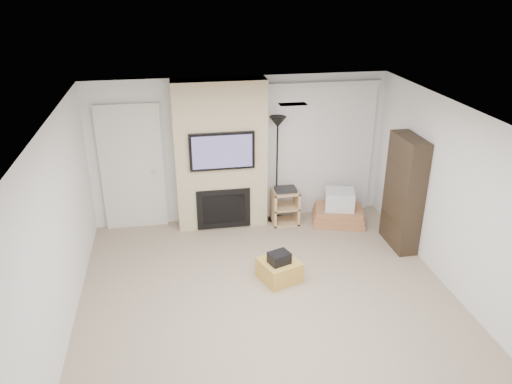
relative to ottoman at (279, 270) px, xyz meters
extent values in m
cube|color=tan|center=(-0.24, -0.67, -0.15)|extent=(5.00, 5.50, 0.00)
cube|color=white|center=(-0.24, -0.67, 2.35)|extent=(5.00, 5.50, 0.00)
cube|color=white|center=(-0.24, 2.08, 1.10)|extent=(5.00, 0.00, 2.50)
cube|color=white|center=(-2.74, -0.67, 1.10)|extent=(0.00, 5.50, 2.50)
cube|color=white|center=(2.26, -0.67, 1.10)|extent=(0.00, 5.50, 2.50)
cube|color=silver|center=(0.16, 0.13, 2.35)|extent=(0.35, 0.18, 0.01)
cube|color=gold|center=(0.00, 0.00, 0.00)|extent=(0.64, 0.64, 0.30)
cube|color=black|center=(-0.01, -0.05, 0.23)|extent=(0.34, 0.30, 0.16)
cube|color=beige|center=(-0.59, 1.88, 1.10)|extent=(1.50, 0.40, 2.50)
cube|color=black|center=(-0.59, 1.65, 1.25)|extent=(1.05, 0.06, 0.62)
cube|color=#373351|center=(-0.59, 1.61, 1.25)|extent=(0.96, 0.00, 0.54)
cube|color=black|center=(-0.59, 1.67, 0.22)|extent=(0.90, 0.04, 0.70)
cube|color=black|center=(-0.59, 1.65, 0.22)|extent=(0.70, 0.02, 0.50)
cube|color=silver|center=(-2.04, 2.04, 0.92)|extent=(1.02, 0.08, 2.14)
cube|color=beige|center=(-2.04, 2.05, 0.87)|extent=(0.90, 0.05, 2.05)
cylinder|color=silver|center=(-1.70, 2.00, 0.85)|extent=(0.07, 0.06, 0.07)
cube|color=silver|center=(1.16, 2.02, 2.18)|extent=(1.98, 0.10, 0.08)
cube|color=white|center=(1.16, 2.03, 0.99)|extent=(1.90, 0.03, 2.29)
cylinder|color=black|center=(0.35, 1.82, -0.14)|extent=(0.28, 0.28, 0.03)
cylinder|color=black|center=(0.35, 1.82, 0.74)|extent=(0.03, 0.03, 1.74)
cone|color=black|center=(0.35, 1.82, 1.63)|extent=(0.28, 0.28, 0.18)
cube|color=tan|center=(0.27, 1.70, 0.15)|extent=(0.04, 0.38, 0.60)
cube|color=tan|center=(0.68, 1.70, 0.15)|extent=(0.04, 0.38, 0.60)
cube|color=tan|center=(0.48, 1.70, -0.14)|extent=(0.45, 0.38, 0.03)
cube|color=tan|center=(0.48, 1.70, 0.15)|extent=(0.45, 0.38, 0.03)
cube|color=tan|center=(0.48, 1.70, 0.43)|extent=(0.45, 0.38, 0.03)
cube|color=black|center=(0.48, 1.70, 0.48)|extent=(0.35, 0.25, 0.06)
cube|color=#B4764C|center=(1.41, 1.56, -0.10)|extent=(1.04, 0.89, 0.10)
cube|color=#B4764C|center=(1.41, 1.56, -0.01)|extent=(0.98, 0.83, 0.09)
cube|color=#B4764C|center=(1.41, 1.56, 0.08)|extent=(0.93, 0.78, 0.09)
cube|color=silver|center=(1.41, 1.56, 0.28)|extent=(0.59, 0.55, 0.32)
cube|color=black|center=(2.10, 0.65, 0.75)|extent=(0.30, 0.80, 1.80)
cube|color=black|center=(2.08, 0.65, 0.30)|extent=(0.26, 0.72, 0.02)
cube|color=black|center=(2.08, 0.65, 0.75)|extent=(0.26, 0.72, 0.02)
cube|color=black|center=(2.08, 0.65, 1.20)|extent=(0.26, 0.72, 0.02)
camera|label=1|loc=(-1.38, -5.86, 3.87)|focal=35.00mm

